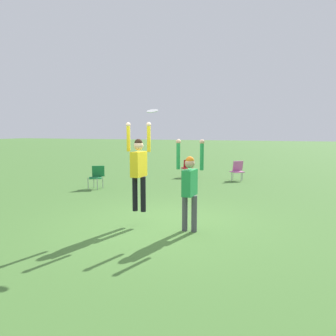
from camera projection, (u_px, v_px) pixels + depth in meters
ground_plane at (160, 225)px, 7.48m from camera, size 120.00×120.00×0.00m
person_jumping at (139, 165)px, 7.33m from camera, size 0.60×0.46×2.01m
person_defending at (190, 184)px, 6.88m from camera, size 0.61×0.47×1.96m
frisbee at (152, 111)px, 6.83m from camera, size 0.24×0.23×0.09m
camping_chair_0 at (188, 167)px, 14.98m from camera, size 0.66×0.73×0.79m
camping_chair_1 at (237, 169)px, 14.01m from camera, size 0.67×0.75×0.82m
camping_chair_2 at (97, 175)px, 12.10m from camera, size 0.62×0.69×0.83m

